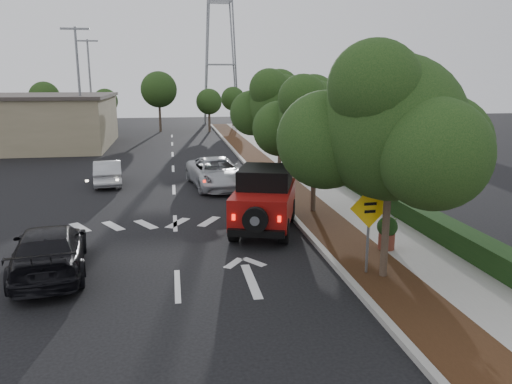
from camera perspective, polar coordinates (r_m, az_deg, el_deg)
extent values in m
plane|color=black|center=(13.74, -8.96, -10.54)|extent=(120.00, 120.00, 0.00)
cube|color=#9E9B93|center=(25.61, 0.97, 0.81)|extent=(0.20, 70.00, 0.15)
cube|color=black|center=(25.81, 3.15, 0.86)|extent=(1.80, 70.00, 0.12)
cube|color=gray|center=(26.29, 7.19, 1.00)|extent=(2.00, 70.00, 0.12)
cube|color=black|center=(26.66, 10.10, 1.81)|extent=(0.80, 70.00, 0.80)
cylinder|color=black|center=(19.56, -1.02, -1.90)|extent=(0.56, 0.92, 0.87)
cylinder|color=black|center=(19.37, 3.95, -2.08)|extent=(0.56, 0.92, 0.87)
cylinder|color=black|center=(16.97, -2.50, -4.23)|extent=(0.56, 0.92, 0.87)
cylinder|color=black|center=(16.75, 3.24, -4.47)|extent=(0.56, 0.92, 0.87)
cube|color=maroon|center=(17.98, 0.95, -1.26)|extent=(3.10, 4.43, 1.09)
cube|color=black|center=(18.10, 1.09, 1.73)|extent=(2.39, 2.66, 0.70)
cube|color=maroon|center=(19.48, 1.52, -0.42)|extent=(1.99, 1.60, 0.89)
cube|color=black|center=(16.11, 0.00, -4.75)|extent=(1.83, 0.76, 0.24)
cylinder|color=black|center=(15.82, -0.08, -3.23)|extent=(0.86, 0.48, 0.83)
cube|color=#FF190C|center=(16.15, -2.59, -2.91)|extent=(0.12, 0.07, 0.20)
cube|color=#FF190C|center=(15.95, 2.68, -3.11)|extent=(0.12, 0.07, 0.20)
imported|color=#B7BBC0|center=(25.41, -4.51, 2.20)|extent=(3.15, 5.58, 1.47)
imported|color=black|center=(15.31, -22.53, -6.14)|extent=(2.62, 5.01, 1.39)
imported|color=#AEB1B6|center=(27.13, -16.60, 2.17)|extent=(1.80, 4.01, 1.28)
imported|color=#9FA0A6|center=(39.65, -22.03, 5.20)|extent=(4.82, 2.68, 1.55)
cylinder|color=slate|center=(14.09, 12.68, -4.66)|extent=(0.08, 0.08, 2.25)
cube|color=yellow|center=(13.86, 12.89, -1.75)|extent=(1.15, 0.09, 1.15)
cube|color=black|center=(13.82, 12.95, -1.34)|extent=(0.36, 0.03, 0.08)
cube|color=black|center=(13.87, 12.90, -2.20)|extent=(0.32, 0.03, 0.08)
cylinder|color=brown|center=(16.43, 14.68, -5.47)|extent=(0.52, 0.52, 0.52)
sphere|color=black|center=(16.29, 14.78, -3.84)|extent=(0.64, 0.64, 0.64)
imported|color=black|center=(16.27, 14.79, -3.59)|extent=(0.55, 0.48, 0.61)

